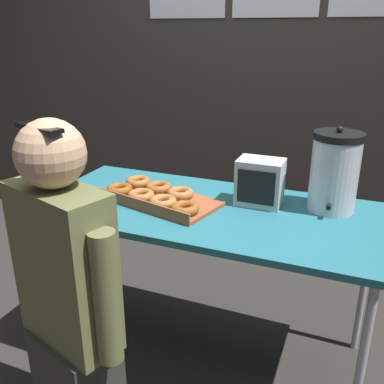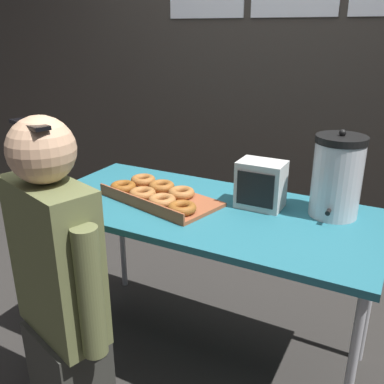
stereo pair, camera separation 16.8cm
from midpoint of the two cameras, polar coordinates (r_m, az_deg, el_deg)
The scene contains 8 objects.
ground_plane at distance 2.25m, azimuth 3.80°, elevation -20.37°, with size 12.00×12.00×0.00m, color #2D2B28.
back_wall at distance 2.84m, azimuth 15.07°, elevation 18.61°, with size 6.00×0.11×2.79m.
folding_table at distance 1.86m, azimuth 4.32°, elevation -3.57°, with size 1.47×0.69×0.77m.
donut_box at distance 1.90m, azimuth -2.09°, elevation -0.40°, with size 0.57×0.39×0.05m.
coffee_urn at distance 1.82m, azimuth 21.31°, elevation 1.90°, with size 0.20×0.23×0.36m.
cell_phone at distance 1.98m, azimuth -13.27°, elevation -0.71°, with size 0.10×0.16×0.01m.
space_heater at distance 1.84m, azimuth 11.75°, elevation 0.94°, with size 0.19×0.14×0.20m.
person_seated at distance 1.62m, azimuth -14.33°, elevation -12.74°, with size 0.50×0.29×1.24m.
Camera 2 is at (0.73, -1.52, 1.48)m, focal length 40.00 mm.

